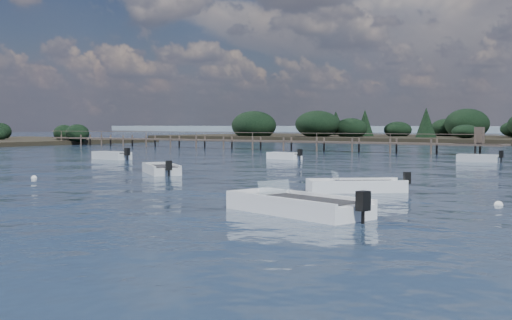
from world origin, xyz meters
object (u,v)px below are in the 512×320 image
Objects in this scene: dinghy_mid_white_a at (297,208)px; jetty at (257,141)px; tender_far_white at (284,157)px; tender_far_grey_b at (478,160)px; dinghy_mid_white_b at (356,188)px; dinghy_mid_grey at (161,171)px; tender_far_grey at (112,157)px.

jetty is (-31.89, 44.64, 0.82)m from dinghy_mid_white_a.
jetty is (-14.09, 16.59, 0.82)m from tender_far_white.
dinghy_mid_white_a is 1.61× the size of tender_far_grey_b.
dinghy_mid_grey is at bearing 168.36° from dinghy_mid_white_b.
dinghy_mid_white_a is 33.22m from tender_far_white.
dinghy_mid_white_a is 33.52m from tender_far_grey_b.
dinghy_mid_white_b is 0.07× the size of jetty.
dinghy_mid_white_a is 7.55m from dinghy_mid_white_b.
tender_far_grey is 0.73× the size of dinghy_mid_white_a.
tender_far_white is at bearing 122.39° from dinghy_mid_white_a.
dinghy_mid_grey is 17.89m from tender_far_white.
tender_far_grey_b is 0.82× the size of dinghy_mid_white_b.
dinghy_mid_white_b is (-1.40, 7.42, -0.02)m from dinghy_mid_white_a.
dinghy_mid_grey is 26.11m from tender_far_grey_b.
dinghy_mid_white_b is (1.81, -25.95, -0.02)m from tender_far_grey_b.
dinghy_mid_white_b is at bearing -86.02° from tender_far_grey_b.
dinghy_mid_white_b is at bearing 100.70° from dinghy_mid_white_a.
tender_far_white is at bearing 97.47° from dinghy_mid_grey.
tender_far_grey_b is (-3.21, 33.37, -0.00)m from dinghy_mid_white_a.
dinghy_mid_white_a is at bearing -33.69° from dinghy_mid_grey.
tender_far_white is (-2.33, 17.74, 0.01)m from dinghy_mid_grey.
dinghy_mid_grey is 1.02× the size of dinghy_mid_white_b.
tender_far_white is (-14.59, -5.31, -0.00)m from tender_far_grey_b.
dinghy_mid_grey is 18.59m from dinghy_mid_white_a.
tender_far_grey_b is (12.26, 23.05, 0.01)m from dinghy_mid_grey.
tender_far_grey_b is 0.05× the size of jetty.
dinghy_mid_white_b is at bearing -23.52° from tender_far_grey.
tender_far_grey_b reaches higher than dinghy_mid_grey.
tender_far_grey_b reaches higher than tender_far_white.
tender_far_grey is 14.56m from tender_far_white.
dinghy_mid_white_b is 1.23× the size of tender_far_white.
dinghy_mid_white_a is 1.63× the size of tender_far_white.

